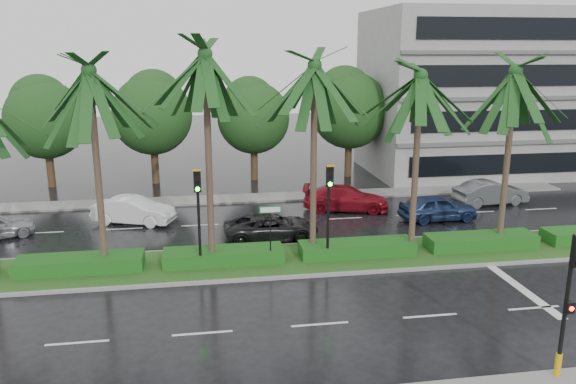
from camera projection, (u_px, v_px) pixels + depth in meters
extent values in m
plane|color=black|center=(295.00, 270.00, 24.07)|extent=(120.00, 120.00, 0.00)
cube|color=gray|center=(263.00, 198.00, 35.54)|extent=(40.00, 2.00, 0.12)
cube|color=gray|center=(291.00, 260.00, 25.01)|extent=(36.00, 4.00, 0.14)
cube|color=#264E1A|center=(291.00, 258.00, 24.99)|extent=(35.60, 3.70, 0.02)
cube|color=#194F16|center=(80.00, 264.00, 23.54)|extent=(5.20, 1.40, 0.60)
cube|color=#194F16|center=(224.00, 256.00, 24.46)|extent=(5.20, 1.40, 0.60)
cube|color=#194F16|center=(357.00, 248.00, 25.37)|extent=(5.20, 1.40, 0.60)
cube|color=#194F16|center=(481.00, 241.00, 26.29)|extent=(5.20, 1.40, 0.60)
cube|color=silver|center=(43.00, 233.00, 28.93)|extent=(2.00, 0.12, 0.01)
cube|color=silver|center=(77.00, 343.00, 18.06)|extent=(2.00, 0.12, 0.01)
cube|color=silver|center=(123.00, 229.00, 29.55)|extent=(2.00, 0.12, 0.01)
cube|color=silver|center=(202.00, 333.00, 18.67)|extent=(2.00, 0.12, 0.01)
cube|color=silver|center=(200.00, 225.00, 30.16)|extent=(2.00, 0.12, 0.01)
cube|color=silver|center=(320.00, 324.00, 19.28)|extent=(2.00, 0.12, 0.01)
cube|color=silver|center=(274.00, 222.00, 30.77)|extent=(2.00, 0.12, 0.01)
cube|color=silver|center=(430.00, 316.00, 19.89)|extent=(2.00, 0.12, 0.01)
cube|color=silver|center=(344.00, 218.00, 31.38)|extent=(2.00, 0.12, 0.01)
cube|color=silver|center=(534.00, 308.00, 20.50)|extent=(2.00, 0.12, 0.01)
cube|color=silver|center=(412.00, 215.00, 31.99)|extent=(2.00, 0.12, 0.01)
cube|color=silver|center=(478.00, 212.00, 32.60)|extent=(2.00, 0.12, 0.01)
cube|color=silver|center=(541.00, 209.00, 33.21)|extent=(2.00, 0.12, 0.01)
cube|color=silver|center=(516.00, 285.00, 22.49)|extent=(0.40, 6.00, 0.01)
cylinder|color=#3E3024|center=(98.00, 173.00, 22.85)|extent=(0.28, 0.28, 8.25)
cylinder|color=#3E3024|center=(105.00, 263.00, 23.81)|extent=(0.40, 0.40, 0.44)
cylinder|color=#3E3024|center=(209.00, 164.00, 23.27)|extent=(0.28, 0.28, 8.86)
cylinder|color=#3E3024|center=(212.00, 259.00, 24.30)|extent=(0.40, 0.40, 0.44)
cylinder|color=#3E3024|center=(314.00, 164.00, 24.30)|extent=(0.28, 0.28, 8.39)
cylinder|color=#3E3024|center=(313.00, 251.00, 25.28)|extent=(0.40, 0.40, 0.44)
cylinder|color=#3E3024|center=(416.00, 168.00, 24.66)|extent=(0.28, 0.28, 7.96)
cylinder|color=#3E3024|center=(411.00, 248.00, 25.58)|extent=(0.40, 0.40, 0.44)
cylinder|color=#3E3024|center=(507.00, 161.00, 25.61)|extent=(0.28, 0.28, 8.13)
cylinder|color=#3E3024|center=(499.00, 241.00, 26.56)|extent=(0.40, 0.40, 0.44)
cylinder|color=black|center=(564.00, 321.00, 15.64)|extent=(0.12, 0.12, 3.40)
cylinder|color=gold|center=(558.00, 364.00, 15.97)|extent=(0.18, 0.18, 0.70)
cube|color=black|center=(570.00, 307.00, 15.36)|extent=(0.22, 0.16, 0.32)
cylinder|color=#FF0C05|center=(572.00, 309.00, 15.27)|extent=(0.12, 0.03, 0.12)
cylinder|color=black|center=(199.00, 230.00, 23.38)|extent=(0.12, 0.12, 3.40)
cube|color=black|center=(197.00, 181.00, 22.68)|extent=(0.30, 0.18, 0.90)
cube|color=gold|center=(197.00, 170.00, 22.45)|extent=(0.34, 0.12, 0.06)
cylinder|color=black|center=(197.00, 175.00, 22.51)|extent=(0.18, 0.04, 0.18)
cylinder|color=black|center=(197.00, 182.00, 22.59)|extent=(0.18, 0.04, 0.18)
cylinder|color=#0CE519|center=(198.00, 189.00, 22.66)|extent=(0.18, 0.04, 0.18)
cylinder|color=black|center=(328.00, 224.00, 24.22)|extent=(0.12, 0.12, 3.40)
cube|color=black|center=(330.00, 177.00, 23.52)|extent=(0.30, 0.18, 0.90)
cube|color=gold|center=(331.00, 166.00, 23.29)|extent=(0.34, 0.12, 0.06)
cylinder|color=black|center=(330.00, 170.00, 23.35)|extent=(0.18, 0.04, 0.18)
cylinder|color=black|center=(330.00, 177.00, 23.43)|extent=(0.18, 0.04, 0.18)
cylinder|color=#0CE519|center=(330.00, 184.00, 23.50)|extent=(0.18, 0.04, 0.18)
cylinder|color=black|center=(270.00, 235.00, 24.04)|extent=(0.06, 0.06, 2.60)
cube|color=#0C5926|center=(270.00, 210.00, 23.72)|extent=(0.95, 0.04, 0.30)
cube|color=white|center=(270.00, 210.00, 23.70)|extent=(0.85, 0.01, 0.22)
cylinder|color=#3D2B1B|center=(50.00, 168.00, 38.36)|extent=(0.52, 0.52, 2.57)
sphere|color=#183D17|center=(45.00, 120.00, 37.54)|extent=(5.28, 5.28, 5.28)
sphere|color=#183D17|center=(45.00, 104.00, 37.57)|extent=(3.96, 3.96, 3.96)
cylinder|color=#3D2B1B|center=(155.00, 164.00, 39.42)|extent=(0.52, 0.52, 2.66)
sphere|color=#183D17|center=(152.00, 115.00, 38.57)|extent=(5.48, 5.48, 5.48)
sphere|color=#183D17|center=(151.00, 99.00, 38.59)|extent=(4.11, 4.11, 4.11)
cylinder|color=#3D2B1B|center=(254.00, 163.00, 40.51)|extent=(0.52, 0.52, 2.49)
sphere|color=#183D17|center=(253.00, 118.00, 39.71)|extent=(5.12, 5.12, 5.12)
sphere|color=#183D17|center=(253.00, 103.00, 39.75)|extent=(3.84, 3.84, 3.84)
cylinder|color=#3D2B1B|center=(348.00, 158.00, 41.55)|extent=(0.52, 0.52, 2.72)
sphere|color=#183D17|center=(349.00, 110.00, 40.68)|extent=(5.60, 5.60, 5.60)
sphere|color=#183D17|center=(349.00, 95.00, 40.69)|extent=(4.20, 4.20, 4.20)
cylinder|color=#3D2B1B|center=(437.00, 158.00, 42.67)|extent=(0.52, 0.52, 2.26)
sphere|color=#183D17|center=(440.00, 120.00, 41.95)|extent=(4.65, 4.65, 4.65)
sphere|color=#183D17|center=(439.00, 107.00, 42.01)|extent=(3.49, 3.49, 3.49)
cube|color=gray|center=(476.00, 93.00, 42.41)|extent=(16.00, 10.00, 12.00)
imported|color=white|center=(133.00, 210.00, 30.33)|extent=(2.91, 4.66, 1.45)
imported|color=black|center=(271.00, 227.00, 27.73)|extent=(2.30, 4.73, 1.30)
imported|color=maroon|center=(346.00, 198.00, 32.83)|extent=(3.23, 5.35, 1.45)
imported|color=navy|center=(438.00, 208.00, 30.88)|extent=(1.84, 4.30, 1.45)
imported|color=#515455|center=(490.00, 193.00, 34.04)|extent=(2.04, 4.63, 1.48)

